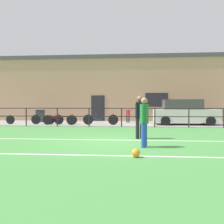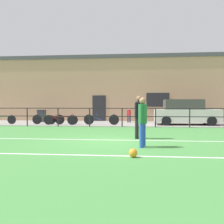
# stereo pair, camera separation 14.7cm
# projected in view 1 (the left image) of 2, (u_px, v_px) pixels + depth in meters

# --- Properties ---
(ground) EXTENTS (60.00, 44.00, 0.04)m
(ground) POSITION_uv_depth(u_px,v_px,m) (114.00, 142.00, 9.04)
(ground) COLOR #478C42
(field_line_touchline) EXTENTS (36.00, 0.11, 0.00)m
(field_line_touchline) POSITION_uv_depth(u_px,v_px,m) (114.00, 140.00, 9.43)
(field_line_touchline) COLOR white
(field_line_touchline) RESTS_ON ground
(field_line_hash) EXTENTS (36.00, 0.11, 0.00)m
(field_line_hash) POSITION_uv_depth(u_px,v_px,m) (106.00, 155.00, 6.56)
(field_line_hash) COLOR white
(field_line_hash) RESTS_ON ground
(pavement_strip) EXTENTS (48.00, 5.00, 0.02)m
(pavement_strip) POSITION_uv_depth(u_px,v_px,m) (123.00, 124.00, 17.51)
(pavement_strip) COLOR gray
(pavement_strip) RESTS_ON ground
(perimeter_fence) EXTENTS (36.07, 0.07, 1.15)m
(perimeter_fence) POSITION_uv_depth(u_px,v_px,m) (122.00, 115.00, 15.00)
(perimeter_fence) COLOR black
(perimeter_fence) RESTS_ON ground
(clubhouse_facade) EXTENTS (28.00, 2.56, 5.42)m
(clubhouse_facade) POSITION_uv_depth(u_px,v_px,m) (125.00, 89.00, 21.11)
(clubhouse_facade) COLOR tan
(clubhouse_facade) RESTS_ON ground
(player_goalkeeper) EXTENTS (0.35, 0.37, 1.70)m
(player_goalkeeper) POSITION_uv_depth(u_px,v_px,m) (140.00, 114.00, 9.85)
(player_goalkeeper) COLOR black
(player_goalkeeper) RESTS_ON ground
(player_striker) EXTENTS (0.28, 0.42, 1.58)m
(player_striker) POSITION_uv_depth(u_px,v_px,m) (144.00, 119.00, 7.86)
(player_striker) COLOR blue
(player_striker) RESTS_ON ground
(soccer_ball_match) EXTENTS (0.23, 0.23, 0.23)m
(soccer_ball_match) POSITION_uv_depth(u_px,v_px,m) (136.00, 153.00, 6.35)
(soccer_ball_match) COLOR orange
(soccer_ball_match) RESTS_ON ground
(spectator_child) EXTENTS (0.29, 0.19, 1.09)m
(spectator_child) POSITION_uv_depth(u_px,v_px,m) (128.00, 114.00, 18.43)
(spectator_child) COLOR #232D4C
(spectator_child) RESTS_ON pavement_strip
(parked_car_red) EXTENTS (4.12, 1.87, 1.67)m
(parked_car_red) POSITION_uv_depth(u_px,v_px,m) (184.00, 113.00, 16.49)
(parked_car_red) COLOR silver
(parked_car_red) RESTS_ON pavement_strip
(bicycle_parked_0) EXTENTS (2.25, 0.04, 0.74)m
(bicycle_parked_0) POSITION_uv_depth(u_px,v_px,m) (59.00, 120.00, 16.27)
(bicycle_parked_0) COLOR black
(bicycle_parked_0) RESTS_ON pavement_strip
(bicycle_parked_1) EXTENTS (2.14, 0.04, 0.72)m
(bicycle_parked_1) POSITION_uv_depth(u_px,v_px,m) (61.00, 120.00, 16.56)
(bicycle_parked_1) COLOR black
(bicycle_parked_1) RESTS_ON pavement_strip
(bicycle_parked_2) EXTENTS (2.36, 0.04, 0.77)m
(bicycle_parked_2) POSITION_uv_depth(u_px,v_px,m) (101.00, 119.00, 16.33)
(bicycle_parked_2) COLOR black
(bicycle_parked_2) RESTS_ON pavement_strip
(bicycle_parked_3) EXTENTS (2.23, 0.04, 0.75)m
(bicycle_parked_3) POSITION_uv_depth(u_px,v_px,m) (47.00, 119.00, 16.64)
(bicycle_parked_3) COLOR black
(bicycle_parked_3) RESTS_ON pavement_strip
(trash_bin_0) EXTENTS (0.62, 0.53, 1.07)m
(trash_bin_0) POSITION_uv_depth(u_px,v_px,m) (207.00, 115.00, 18.35)
(trash_bin_0) COLOR #33383D
(trash_bin_0) RESTS_ON pavement_strip
(trash_bin_1) EXTENTS (0.58, 0.49, 0.94)m
(trash_bin_1) POSITION_uv_depth(u_px,v_px,m) (40.00, 116.00, 18.97)
(trash_bin_1) COLOR #33383D
(trash_bin_1) RESTS_ON pavement_strip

